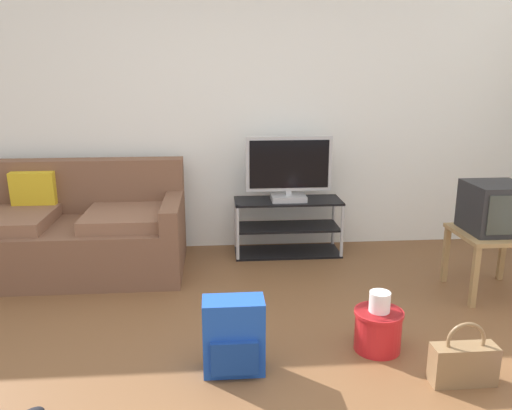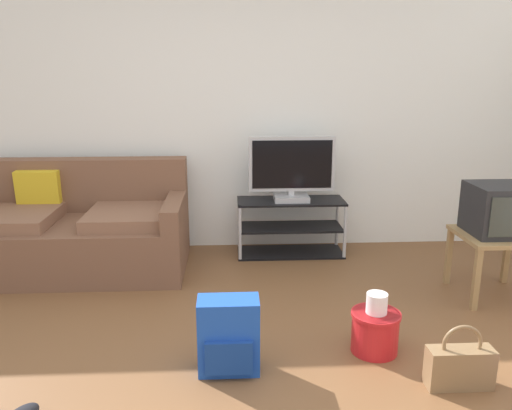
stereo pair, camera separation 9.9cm
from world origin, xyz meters
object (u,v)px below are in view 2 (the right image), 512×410
(couch, at_px, (76,231))
(cleaning_bucket, at_px, (375,328))
(side_table, at_px, (495,244))
(handbag, at_px, (460,365))
(tv_stand, at_px, (290,227))
(flat_tv, at_px, (292,169))
(backpack, at_px, (229,336))
(crt_tv, at_px, (498,209))

(couch, bearing_deg, cleaning_bucket, -34.51)
(side_table, height_order, handbag, side_table)
(handbag, bearing_deg, side_table, 56.63)
(tv_stand, height_order, flat_tv, flat_tv)
(couch, bearing_deg, side_table, -12.85)
(flat_tv, bearing_deg, side_table, -34.86)
(couch, height_order, backpack, couch)
(flat_tv, relative_size, crt_tv, 1.85)
(tv_stand, bearing_deg, side_table, -35.48)
(couch, bearing_deg, crt_tv, -12.57)
(flat_tv, relative_size, backpack, 1.77)
(tv_stand, distance_m, flat_tv, 0.53)
(crt_tv, height_order, cleaning_bucket, crt_tv)
(couch, bearing_deg, backpack, -51.98)
(backpack, bearing_deg, handbag, -6.83)
(flat_tv, distance_m, handbag, 2.26)
(tv_stand, relative_size, crt_tv, 2.34)
(couch, height_order, flat_tv, flat_tv)
(couch, distance_m, handbag, 3.09)
(flat_tv, height_order, handbag, flat_tv)
(flat_tv, xyz_separation_m, cleaning_bucket, (0.30, -1.69, -0.63))
(flat_tv, xyz_separation_m, side_table, (1.37, -0.96, -0.38))
(couch, distance_m, crt_tv, 3.30)
(side_table, xyz_separation_m, handbag, (-0.73, -1.11, -0.28))
(crt_tv, bearing_deg, tv_stand, 144.96)
(tv_stand, bearing_deg, flat_tv, -90.00)
(tv_stand, relative_size, flat_tv, 1.26)
(couch, xyz_separation_m, side_table, (3.20, -0.73, 0.07))
(cleaning_bucket, bearing_deg, backpack, -169.65)
(side_table, height_order, crt_tv, crt_tv)
(handbag, height_order, cleaning_bucket, cleaning_bucket)
(crt_tv, bearing_deg, handbag, -122.99)
(couch, xyz_separation_m, cleaning_bucket, (2.13, -1.46, -0.18))
(side_table, xyz_separation_m, crt_tv, (-0.00, 0.02, 0.26))
(crt_tv, bearing_deg, side_table, -90.00)
(side_table, bearing_deg, crt_tv, 90.00)
(tv_stand, distance_m, side_table, 1.69)
(side_table, xyz_separation_m, backpack, (-1.94, -0.89, -0.19))
(flat_tv, height_order, side_table, flat_tv)
(tv_stand, relative_size, handbag, 2.69)
(couch, relative_size, cleaning_bucket, 4.88)
(side_table, distance_m, cleaning_bucket, 1.32)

